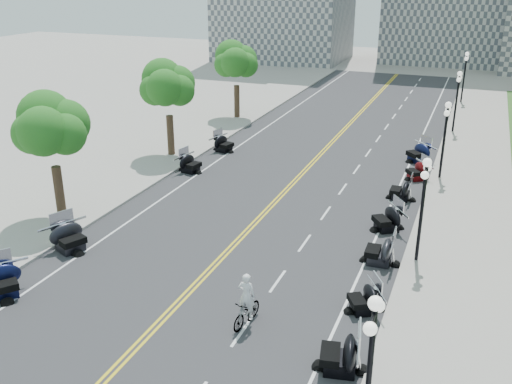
% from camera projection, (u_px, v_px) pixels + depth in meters
% --- Properties ---
extents(ground, '(160.00, 160.00, 0.00)m').
position_uv_depth(ground, '(212.00, 268.00, 26.01)').
color(ground, gray).
extents(road, '(16.00, 90.00, 0.01)m').
position_uv_depth(road, '(283.00, 193.00, 34.65)').
color(road, '#333335').
rests_on(road, ground).
extents(centerline_yellow_a, '(0.12, 90.00, 0.00)m').
position_uv_depth(centerline_yellow_a, '(281.00, 193.00, 34.69)').
color(centerline_yellow_a, yellow).
rests_on(centerline_yellow_a, road).
extents(centerline_yellow_b, '(0.12, 90.00, 0.00)m').
position_uv_depth(centerline_yellow_b, '(285.00, 193.00, 34.61)').
color(centerline_yellow_b, yellow).
rests_on(centerline_yellow_b, road).
extents(edge_line_north, '(0.12, 90.00, 0.00)m').
position_uv_depth(edge_line_north, '(389.00, 208.00, 32.45)').
color(edge_line_north, white).
rests_on(edge_line_north, road).
extents(edge_line_south, '(0.12, 90.00, 0.00)m').
position_uv_depth(edge_line_south, '(190.00, 180.00, 36.85)').
color(edge_line_south, white).
rests_on(edge_line_south, road).
extents(lane_dash_5, '(0.12, 2.00, 0.00)m').
position_uv_depth(lane_dash_5, '(242.00, 332.00, 21.45)').
color(lane_dash_5, white).
rests_on(lane_dash_5, road).
extents(lane_dash_6, '(0.12, 2.00, 0.00)m').
position_uv_depth(lane_dash_6, '(278.00, 281.00, 24.90)').
color(lane_dash_6, white).
rests_on(lane_dash_6, road).
extents(lane_dash_7, '(0.12, 2.00, 0.00)m').
position_uv_depth(lane_dash_7, '(305.00, 243.00, 28.36)').
color(lane_dash_7, white).
rests_on(lane_dash_7, road).
extents(lane_dash_8, '(0.12, 2.00, 0.00)m').
position_uv_depth(lane_dash_8, '(326.00, 213.00, 31.82)').
color(lane_dash_8, white).
rests_on(lane_dash_8, road).
extents(lane_dash_9, '(0.12, 2.00, 0.00)m').
position_uv_depth(lane_dash_9, '(343.00, 189.00, 35.28)').
color(lane_dash_9, white).
rests_on(lane_dash_9, road).
extents(lane_dash_10, '(0.12, 2.00, 0.00)m').
position_uv_depth(lane_dash_10, '(357.00, 169.00, 38.74)').
color(lane_dash_10, white).
rests_on(lane_dash_10, road).
extents(lane_dash_11, '(0.12, 2.00, 0.00)m').
position_uv_depth(lane_dash_11, '(368.00, 153.00, 42.20)').
color(lane_dash_11, white).
rests_on(lane_dash_11, road).
extents(lane_dash_12, '(0.12, 2.00, 0.00)m').
position_uv_depth(lane_dash_12, '(378.00, 139.00, 45.66)').
color(lane_dash_12, white).
rests_on(lane_dash_12, road).
extents(lane_dash_13, '(0.12, 2.00, 0.00)m').
position_uv_depth(lane_dash_13, '(387.00, 127.00, 49.12)').
color(lane_dash_13, white).
rests_on(lane_dash_13, road).
extents(lane_dash_14, '(0.12, 2.00, 0.00)m').
position_uv_depth(lane_dash_14, '(394.00, 116.00, 52.57)').
color(lane_dash_14, white).
rests_on(lane_dash_14, road).
extents(lane_dash_15, '(0.12, 2.00, 0.00)m').
position_uv_depth(lane_dash_15, '(400.00, 107.00, 56.03)').
color(lane_dash_15, white).
rests_on(lane_dash_15, road).
extents(lane_dash_16, '(0.12, 2.00, 0.00)m').
position_uv_depth(lane_dash_16, '(406.00, 99.00, 59.49)').
color(lane_dash_16, white).
rests_on(lane_dash_16, road).
extents(lane_dash_17, '(0.12, 2.00, 0.00)m').
position_uv_depth(lane_dash_17, '(411.00, 92.00, 62.95)').
color(lane_dash_17, white).
rests_on(lane_dash_17, road).
extents(lane_dash_18, '(0.12, 2.00, 0.00)m').
position_uv_depth(lane_dash_18, '(416.00, 85.00, 66.41)').
color(lane_dash_18, white).
rests_on(lane_dash_18, road).
extents(lane_dash_19, '(0.12, 2.00, 0.00)m').
position_uv_depth(lane_dash_19, '(420.00, 79.00, 69.87)').
color(lane_dash_19, white).
rests_on(lane_dash_19, road).
extents(sidewalk_north, '(5.00, 90.00, 0.15)m').
position_uv_depth(sidewalk_north, '(465.00, 218.00, 31.02)').
color(sidewalk_north, '#9E9991').
rests_on(sidewalk_north, ground).
extents(sidewalk_south, '(5.00, 90.00, 0.15)m').
position_uv_depth(sidewalk_south, '(136.00, 171.00, 38.23)').
color(sidewalk_south, '#9E9991').
rests_on(sidewalk_south, ground).
extents(street_lamp_1, '(0.50, 1.20, 4.90)m').
position_uv_depth(street_lamp_1, '(369.00, 377.00, 15.18)').
color(street_lamp_1, black).
rests_on(street_lamp_1, sidewalk_north).
extents(street_lamp_2, '(0.50, 1.20, 4.90)m').
position_uv_depth(street_lamp_2, '(422.00, 211.00, 25.56)').
color(street_lamp_2, black).
rests_on(street_lamp_2, sidewalk_north).
extents(street_lamp_3, '(0.50, 1.20, 4.90)m').
position_uv_depth(street_lamp_3, '(444.00, 141.00, 35.94)').
color(street_lamp_3, black).
rests_on(street_lamp_3, sidewalk_north).
extents(street_lamp_4, '(0.50, 1.20, 4.90)m').
position_uv_depth(street_lamp_4, '(456.00, 102.00, 46.31)').
color(street_lamp_4, black).
rests_on(street_lamp_4, sidewalk_north).
extents(street_lamp_5, '(0.50, 1.20, 4.90)m').
position_uv_depth(street_lamp_5, '(464.00, 78.00, 56.69)').
color(street_lamp_5, black).
rests_on(street_lamp_5, sidewalk_north).
extents(tree_2, '(4.80, 4.80, 9.20)m').
position_uv_depth(tree_2, '(51.00, 134.00, 29.43)').
color(tree_2, '#235619').
rests_on(tree_2, sidewalk_south).
extents(tree_3, '(4.80, 4.80, 9.20)m').
position_uv_depth(tree_3, '(168.00, 91.00, 39.80)').
color(tree_3, '#235619').
rests_on(tree_3, sidewalk_south).
extents(tree_4, '(4.80, 4.80, 9.20)m').
position_uv_depth(tree_4, '(236.00, 66.00, 50.18)').
color(tree_4, '#235619').
rests_on(tree_4, sidewalk_south).
extents(motorcycle_n_4, '(2.46, 2.46, 1.46)m').
position_uv_depth(motorcycle_n_4, '(340.00, 352.00, 19.16)').
color(motorcycle_n_4, black).
rests_on(motorcycle_n_4, road).
extents(motorcycle_n_5, '(2.43, 2.43, 1.24)m').
position_uv_depth(motorcycle_n_5, '(364.00, 298.00, 22.51)').
color(motorcycle_n_5, black).
rests_on(motorcycle_n_5, road).
extents(motorcycle_n_6, '(2.08, 2.08, 1.42)m').
position_uv_depth(motorcycle_n_6, '(380.00, 249.00, 26.19)').
color(motorcycle_n_6, black).
rests_on(motorcycle_n_6, road).
extents(motorcycle_n_7, '(2.80, 2.80, 1.40)m').
position_uv_depth(motorcycle_n_7, '(387.00, 218.00, 29.54)').
color(motorcycle_n_7, black).
rests_on(motorcycle_n_7, road).
extents(motorcycle_n_8, '(1.88, 1.88, 1.32)m').
position_uv_depth(motorcycle_n_8, '(401.00, 189.00, 33.48)').
color(motorcycle_n_8, black).
rests_on(motorcycle_n_8, road).
extents(motorcycle_n_9, '(2.58, 2.58, 1.29)m').
position_uv_depth(motorcycle_n_9, '(417.00, 170.00, 36.68)').
color(motorcycle_n_9, '#590A0C').
rests_on(motorcycle_n_9, road).
extents(motorcycle_n_10, '(2.94, 2.94, 1.46)m').
position_uv_depth(motorcycle_n_10, '(418.00, 152.00, 40.04)').
color(motorcycle_n_10, black).
rests_on(motorcycle_n_10, road).
extents(motorcycle_s_4, '(2.96, 2.96, 1.48)m').
position_uv_depth(motorcycle_s_4, '(2.00, 280.00, 23.55)').
color(motorcycle_s_4, black).
rests_on(motorcycle_s_4, road).
extents(motorcycle_s_5, '(2.85, 2.85, 1.51)m').
position_uv_depth(motorcycle_s_5, '(69.00, 236.00, 27.38)').
color(motorcycle_s_5, black).
rests_on(motorcycle_s_5, road).
extents(motorcycle_s_8, '(2.19, 2.19, 1.32)m').
position_uv_depth(motorcycle_s_8, '(190.00, 163.00, 38.01)').
color(motorcycle_s_8, black).
rests_on(motorcycle_s_8, road).
extents(motorcycle_s_9, '(2.27, 2.27, 1.32)m').
position_uv_depth(motorcycle_s_9, '(224.00, 143.00, 42.31)').
color(motorcycle_s_9, black).
rests_on(motorcycle_s_9, road).
extents(bicycle, '(0.81, 1.90, 1.11)m').
position_uv_depth(bicycle, '(247.00, 312.00, 21.72)').
color(bicycle, '#A51414').
rests_on(bicycle, road).
extents(cyclist_rider, '(0.68, 0.44, 1.86)m').
position_uv_depth(cyclist_rider, '(246.00, 278.00, 21.17)').
color(cyclist_rider, white).
rests_on(cyclist_rider, bicycle).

